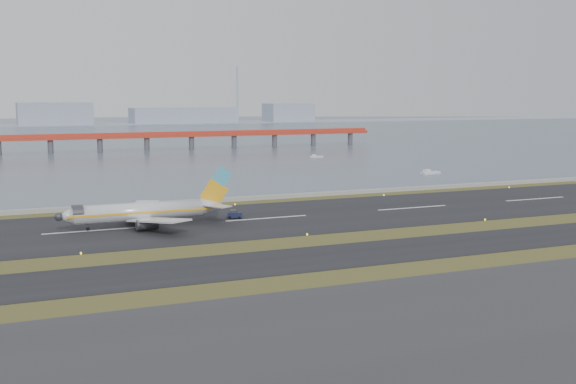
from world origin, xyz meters
The scene contains 12 objects.
ground centered at (0.00, 0.00, 0.00)m, with size 1000.00×1000.00×0.00m, color #364217.
apron_strip centered at (0.00, -55.00, 0.05)m, with size 1000.00×50.00×0.10m, color #2D2D30.
taxiway_strip centered at (0.00, -12.00, 0.05)m, with size 1000.00×18.00×0.10m, color black.
runway_strip centered at (0.00, 30.00, 0.05)m, with size 1000.00×45.00×0.10m, color black.
seawall centered at (0.00, 60.00, 0.50)m, with size 1000.00×2.50×1.00m, color #969690.
bay_water centered at (0.00, 460.00, 0.00)m, with size 1400.00×800.00×1.30m, color #495B69.
red_pier centered at (20.00, 250.00, 7.28)m, with size 260.00×5.00×10.20m.
far_shoreline centered at (13.62, 620.00, 6.07)m, with size 1400.00×80.00×60.50m.
airliner centered at (-28.09, 30.34, 3.46)m, with size 38.52×32.89×12.80m.
pushback_tug centered at (-6.92, 32.80, 1.01)m, with size 3.70×2.99×2.07m.
workboat_near centered at (90.41, 96.06, 0.61)m, with size 8.16×3.60×1.91m.
workboat_far centered at (83.36, 177.61, 0.47)m, with size 6.33×4.06×1.47m.
Camera 1 is at (-61.06, -124.33, 28.42)m, focal length 45.00 mm.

